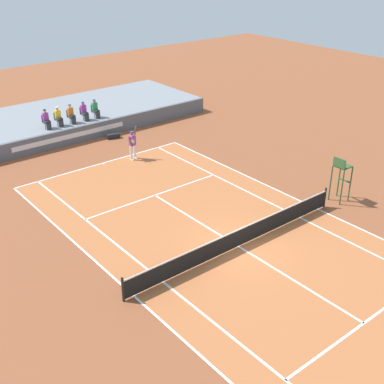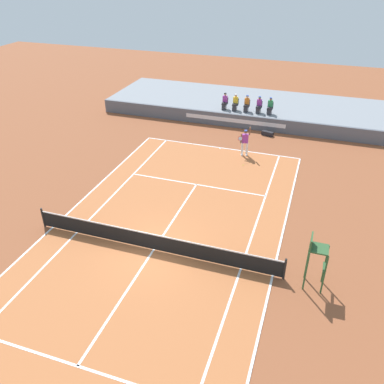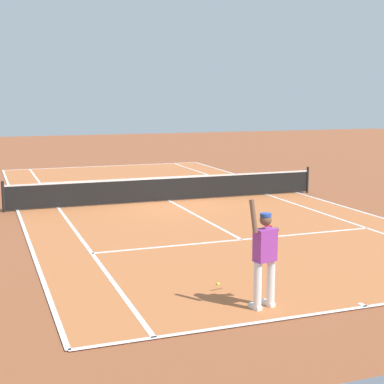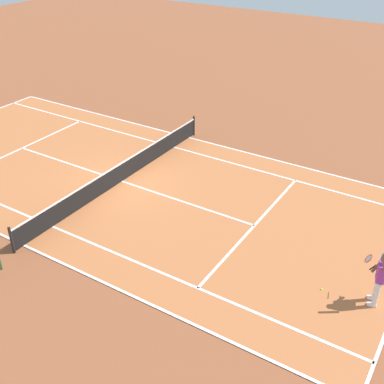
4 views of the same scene
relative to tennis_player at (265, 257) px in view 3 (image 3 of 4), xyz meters
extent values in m
plane|color=brown|center=(-1.81, -11.27, -0.99)|extent=(80.00, 80.00, 0.00)
cube|color=#B76638|center=(-1.81, -11.27, -0.98)|extent=(10.98, 23.78, 0.02)
cube|color=white|center=(-1.81, 0.62, -0.97)|extent=(10.98, 0.10, 0.01)
cube|color=white|center=(-1.81, -23.16, -0.97)|extent=(10.98, 0.10, 0.01)
cube|color=white|center=(-7.30, -11.27, -0.97)|extent=(0.10, 23.78, 0.01)
cube|color=white|center=(3.68, -11.27, -0.97)|extent=(0.10, 23.78, 0.01)
cube|color=white|center=(-5.92, -11.27, -0.97)|extent=(0.10, 23.78, 0.01)
cube|color=white|center=(2.30, -11.27, -0.97)|extent=(0.10, 23.78, 0.01)
cube|color=white|center=(-1.81, -4.87, -0.97)|extent=(8.22, 0.10, 0.01)
cube|color=white|center=(-1.81, -17.67, -0.97)|extent=(8.22, 0.10, 0.01)
cube|color=white|center=(-1.81, -11.27, -0.97)|extent=(0.10, 12.80, 0.01)
cube|color=white|center=(-1.81, 0.52, -0.97)|extent=(0.10, 0.20, 0.01)
cube|color=white|center=(-1.81, -23.06, -0.97)|extent=(0.10, 0.20, 0.01)
cylinder|color=black|center=(-7.75, -11.27, -0.46)|extent=(0.10, 0.10, 1.07)
cylinder|color=black|center=(4.13, -11.27, -0.46)|extent=(0.10, 0.10, 1.07)
cube|color=black|center=(-1.81, -11.27, -0.51)|extent=(11.78, 0.02, 0.84)
cube|color=white|center=(-1.81, -11.27, -0.09)|extent=(11.78, 0.03, 0.06)
cylinder|color=white|center=(0.16, 0.06, -0.53)|extent=(0.15, 0.15, 0.92)
cylinder|color=white|center=(-0.15, -0.02, -0.53)|extent=(0.15, 0.15, 0.92)
cube|color=white|center=(0.17, 0.00, -0.94)|extent=(0.18, 0.30, 0.10)
cube|color=white|center=(-0.14, -0.08, -0.94)|extent=(0.18, 0.30, 0.10)
cube|color=purple|center=(0.00, 0.02, 0.23)|extent=(0.45, 0.33, 0.60)
sphere|color=brown|center=(0.00, 0.02, 0.70)|extent=(0.22, 0.22, 0.22)
cylinder|color=#2D4CA8|center=(0.00, 0.02, 0.79)|extent=(0.21, 0.21, 0.06)
cylinder|color=brown|center=(0.26, 0.05, 0.79)|extent=(0.14, 0.23, 0.61)
cylinder|color=brown|center=(-0.23, -0.14, 0.25)|extent=(0.16, 0.34, 0.56)
cylinder|color=black|center=(-0.24, -0.27, 0.12)|extent=(0.08, 0.19, 0.25)
torus|color=red|center=(-0.24, -0.44, 0.38)|extent=(0.34, 0.26, 0.26)
cylinder|color=silver|center=(-0.24, -0.44, 0.38)|extent=(0.30, 0.22, 0.22)
sphere|color=#D1E533|center=(0.28, -1.52, -0.96)|extent=(0.07, 0.07, 0.07)
camera|label=1|loc=(-15.28, -24.69, 11.21)|focal=47.47mm
camera|label=2|loc=(4.48, -24.44, 10.84)|focal=37.43mm
camera|label=3|loc=(4.79, 9.21, 2.89)|focal=54.42mm
camera|label=4|loc=(12.26, 1.15, 9.47)|focal=45.36mm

